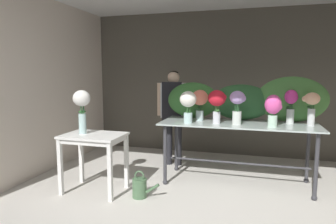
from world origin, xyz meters
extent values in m
plane|color=silver|center=(0.00, 1.74, 0.00)|extent=(7.66, 7.66, 0.00)
cube|color=#5B564C|center=(0.00, 3.48, 1.35)|extent=(5.15, 0.12, 2.70)
cube|color=beige|center=(-2.57, 1.74, 1.35)|extent=(0.12, 3.60, 2.70)
cube|color=#B3C3BE|center=(0.40, 1.87, 0.86)|extent=(2.12, 0.83, 0.02)
cylinder|color=#38383D|center=(-0.56, 1.56, 0.42)|extent=(0.05, 0.05, 0.85)
sphere|color=#38383D|center=(-0.56, 1.56, 0.03)|extent=(0.07, 0.07, 0.07)
cylinder|color=#38383D|center=(1.36, 1.56, 0.42)|extent=(0.05, 0.05, 0.85)
sphere|color=#38383D|center=(1.36, 1.56, 0.03)|extent=(0.07, 0.07, 0.07)
cylinder|color=#38383D|center=(-0.56, 2.19, 0.42)|extent=(0.05, 0.05, 0.85)
sphere|color=#38383D|center=(-0.56, 2.19, 0.03)|extent=(0.07, 0.07, 0.07)
cylinder|color=#38383D|center=(1.36, 2.19, 0.42)|extent=(0.05, 0.05, 0.85)
sphere|color=#38383D|center=(1.36, 2.19, 0.03)|extent=(0.07, 0.07, 0.07)
cylinder|color=#38383D|center=(0.40, 1.87, 0.30)|extent=(1.92, 0.03, 0.03)
cube|color=white|center=(-1.38, 1.07, 0.75)|extent=(0.78, 0.56, 0.03)
cube|color=white|center=(-1.38, 1.07, 0.70)|extent=(0.72, 0.50, 0.06)
cube|color=white|center=(-1.73, 0.83, 0.37)|extent=(0.05, 0.05, 0.73)
cube|color=white|center=(-1.03, 0.83, 0.37)|extent=(0.05, 0.05, 0.73)
cube|color=white|center=(-1.73, 1.31, 0.37)|extent=(0.05, 0.05, 0.73)
cube|color=white|center=(-1.03, 1.31, 0.37)|extent=(0.05, 0.05, 0.73)
cylinder|color=#232328|center=(-0.77, 2.49, 0.41)|extent=(0.12, 0.12, 0.81)
cylinder|color=#232328|center=(-0.61, 2.49, 0.41)|extent=(0.12, 0.12, 0.81)
cube|color=silver|center=(-0.69, 2.49, 1.10)|extent=(0.39, 0.22, 0.58)
cube|color=black|center=(-0.69, 2.37, 1.06)|extent=(0.33, 0.02, 0.70)
cylinder|color=beige|center=(-0.93, 2.49, 1.11)|extent=(0.09, 0.09, 0.55)
cylinder|color=beige|center=(-0.45, 2.49, 1.11)|extent=(0.09, 0.09, 0.55)
sphere|color=beige|center=(-0.69, 2.49, 1.48)|extent=(0.20, 0.20, 0.20)
ellipsoid|color=black|center=(-0.69, 2.51, 1.54)|extent=(0.15, 0.15, 0.09)
ellipsoid|color=#387033|center=(-0.30, 2.17, 1.14)|extent=(0.78, 0.23, 0.54)
ellipsoid|color=#28562D|center=(0.42, 2.17, 1.13)|extent=(0.88, 0.30, 0.52)
ellipsoid|color=#477F3D|center=(1.11, 2.17, 1.19)|extent=(0.96, 0.30, 0.63)
cylinder|color=silver|center=(0.12, 1.73, 0.95)|extent=(0.10, 0.10, 0.16)
cylinder|color=#9EBCB2|center=(0.12, 1.73, 0.91)|extent=(0.09, 0.09, 0.07)
cylinder|color=#477F3D|center=(0.15, 1.73, 1.02)|extent=(0.01, 0.01, 0.27)
cylinder|color=#477F3D|center=(0.13, 1.76, 1.02)|extent=(0.01, 0.01, 0.27)
cylinder|color=#477F3D|center=(0.10, 1.73, 1.02)|extent=(0.01, 0.01, 0.27)
cylinder|color=#477F3D|center=(0.12, 1.71, 1.02)|extent=(0.01, 0.01, 0.27)
ellipsoid|color=red|center=(0.12, 1.73, 1.22)|extent=(0.24, 0.24, 0.22)
sphere|color=red|center=(0.05, 1.71, 1.24)|extent=(0.07, 0.07, 0.07)
sphere|color=red|center=(0.22, 1.71, 1.23)|extent=(0.07, 0.07, 0.07)
ellipsoid|color=#2D6028|center=(0.15, 1.70, 1.05)|extent=(0.05, 0.10, 0.03)
cylinder|color=silver|center=(0.39, 1.73, 0.96)|extent=(0.12, 0.12, 0.18)
cylinder|color=#9EBCB2|center=(0.39, 1.73, 0.91)|extent=(0.11, 0.11, 0.07)
cylinder|color=#28562D|center=(0.41, 1.73, 1.03)|extent=(0.01, 0.01, 0.30)
cylinder|color=#28562D|center=(0.38, 1.76, 1.03)|extent=(0.01, 0.01, 0.30)
cylinder|color=#28562D|center=(0.36, 1.73, 1.03)|extent=(0.01, 0.01, 0.30)
cylinder|color=#28562D|center=(0.39, 1.70, 1.03)|extent=(0.01, 0.01, 0.30)
ellipsoid|color=#B28ED1|center=(0.39, 1.73, 1.23)|extent=(0.20, 0.20, 0.18)
sphere|color=#B28ED1|center=(0.32, 1.70, 1.23)|extent=(0.06, 0.06, 0.06)
sphere|color=#B28ED1|center=(0.45, 1.72, 1.22)|extent=(0.10, 0.10, 0.10)
cylinder|color=silver|center=(-0.26, 1.68, 0.94)|extent=(0.12, 0.12, 0.14)
cylinder|color=#9EBCB2|center=(-0.26, 1.68, 0.90)|extent=(0.11, 0.11, 0.06)
cylinder|color=#387033|center=(-0.24, 1.68, 1.01)|extent=(0.01, 0.01, 0.25)
cylinder|color=#387033|center=(-0.28, 1.70, 1.01)|extent=(0.01, 0.01, 0.25)
cylinder|color=#387033|center=(-0.27, 1.66, 1.01)|extent=(0.01, 0.01, 0.25)
ellipsoid|color=white|center=(-0.26, 1.68, 1.20)|extent=(0.23, 0.23, 0.22)
cylinder|color=silver|center=(1.32, 1.91, 0.98)|extent=(0.09, 0.09, 0.22)
cylinder|color=#9EBCB2|center=(1.32, 1.91, 0.92)|extent=(0.08, 0.08, 0.09)
cylinder|color=#28562D|center=(1.35, 1.91, 1.03)|extent=(0.01, 0.01, 0.30)
cylinder|color=#28562D|center=(1.33, 1.93, 1.03)|extent=(0.01, 0.01, 0.30)
cylinder|color=#28562D|center=(1.30, 1.91, 1.03)|extent=(0.01, 0.01, 0.30)
cylinder|color=#28562D|center=(1.32, 1.90, 1.03)|extent=(0.01, 0.01, 0.30)
ellipsoid|color=#F4B78E|center=(1.32, 1.91, 1.22)|extent=(0.19, 0.19, 0.16)
sphere|color=#F4B78E|center=(1.24, 1.92, 1.22)|extent=(0.08, 0.08, 0.08)
ellipsoid|color=#28562D|center=(1.29, 1.94, 1.11)|extent=(0.06, 0.11, 0.03)
cylinder|color=silver|center=(-0.15, 1.94, 0.94)|extent=(0.11, 0.11, 0.15)
cylinder|color=#9EBCB2|center=(-0.15, 1.94, 0.90)|extent=(0.10, 0.10, 0.06)
cylinder|color=#28562D|center=(-0.13, 1.94, 1.01)|extent=(0.01, 0.01, 0.26)
cylinder|color=#28562D|center=(-0.16, 1.96, 1.01)|extent=(0.01, 0.01, 0.26)
cylinder|color=#28562D|center=(-0.16, 1.91, 1.01)|extent=(0.01, 0.01, 0.26)
ellipsoid|color=#EF7A60|center=(-0.15, 1.94, 1.20)|extent=(0.24, 0.24, 0.22)
sphere|color=#EF7A60|center=(-0.07, 1.95, 1.23)|extent=(0.07, 0.07, 0.07)
ellipsoid|color=#28562D|center=(-0.18, 1.90, 1.03)|extent=(0.10, 0.09, 0.03)
cylinder|color=silver|center=(0.84, 1.69, 0.94)|extent=(0.12, 0.12, 0.15)
cylinder|color=#9EBCB2|center=(0.84, 1.69, 0.90)|extent=(0.11, 0.11, 0.06)
cylinder|color=#28562D|center=(0.87, 1.69, 0.98)|extent=(0.01, 0.01, 0.20)
cylinder|color=#28562D|center=(0.83, 1.71, 0.98)|extent=(0.01, 0.01, 0.20)
cylinder|color=#28562D|center=(0.81, 1.68, 0.98)|extent=(0.01, 0.01, 0.20)
cylinder|color=#28562D|center=(0.84, 1.66, 0.98)|extent=(0.01, 0.01, 0.20)
ellipsoid|color=#E54C9E|center=(0.84, 1.69, 1.15)|extent=(0.20, 0.20, 0.25)
sphere|color=#E54C9E|center=(0.78, 1.70, 1.15)|extent=(0.09, 0.09, 0.09)
sphere|color=#E54C9E|center=(0.90, 1.69, 1.12)|extent=(0.10, 0.10, 0.10)
ellipsoid|color=#477F3D|center=(0.82, 1.69, 1.04)|extent=(0.07, 0.11, 0.03)
cylinder|color=silver|center=(1.08, 2.00, 0.97)|extent=(0.10, 0.10, 0.20)
cylinder|color=#9EBCB2|center=(1.08, 2.00, 0.91)|extent=(0.09, 0.09, 0.08)
cylinder|color=#28562D|center=(1.09, 2.00, 1.03)|extent=(0.01, 0.01, 0.30)
cylinder|color=#28562D|center=(1.07, 2.01, 1.03)|extent=(0.01, 0.01, 0.30)
cylinder|color=#28562D|center=(1.07, 1.99, 1.03)|extent=(0.01, 0.01, 0.30)
ellipsoid|color=#D1338E|center=(1.08, 2.00, 1.23)|extent=(0.17, 0.17, 0.19)
sphere|color=#D1338E|center=(1.03, 1.98, 1.26)|extent=(0.08, 0.08, 0.08)
sphere|color=#D1338E|center=(1.13, 2.03, 1.22)|extent=(0.08, 0.08, 0.08)
ellipsoid|color=#28562D|center=(1.05, 2.03, 1.09)|extent=(0.10, 0.10, 0.03)
cylinder|color=silver|center=(-1.53, 1.07, 0.90)|extent=(0.10, 0.10, 0.26)
cylinder|color=#9EBCB2|center=(-1.53, 1.07, 0.82)|extent=(0.09, 0.09, 0.11)
cylinder|color=#28562D|center=(-1.51, 1.07, 0.97)|extent=(0.01, 0.01, 0.39)
cylinder|color=#28562D|center=(-1.53, 1.10, 0.97)|extent=(0.01, 0.01, 0.39)
cylinder|color=#28562D|center=(-1.55, 1.07, 0.97)|extent=(0.01, 0.01, 0.39)
cylinder|color=#28562D|center=(-1.53, 1.05, 0.97)|extent=(0.01, 0.01, 0.39)
ellipsoid|color=white|center=(-1.53, 1.07, 1.23)|extent=(0.22, 0.22, 0.21)
sphere|color=white|center=(-1.48, 1.07, 1.22)|extent=(0.08, 0.08, 0.08)
ellipsoid|color=#387033|center=(-1.56, 1.11, 1.05)|extent=(0.10, 0.10, 0.03)
cylinder|color=#4C704C|center=(-0.74, 1.04, 0.12)|extent=(0.18, 0.18, 0.24)
cylinder|color=#4C704C|center=(-0.57, 1.04, 0.13)|extent=(0.18, 0.04, 0.14)
torus|color=#4C704C|center=(-0.74, 1.04, 0.28)|extent=(0.13, 0.02, 0.13)
camera|label=1|loc=(0.61, -2.31, 1.55)|focal=32.03mm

